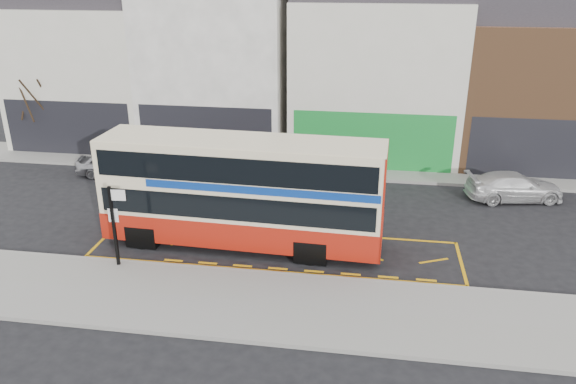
% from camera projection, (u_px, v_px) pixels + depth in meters
% --- Properties ---
extents(ground, '(120.00, 120.00, 0.00)m').
position_uv_depth(ground, '(268.00, 270.00, 20.28)').
color(ground, black).
rests_on(ground, ground).
extents(pavement, '(40.00, 4.00, 0.15)m').
position_uv_depth(pavement, '(254.00, 304.00, 18.15)').
color(pavement, gray).
rests_on(pavement, ground).
extents(kerb, '(40.00, 0.15, 0.15)m').
position_uv_depth(kerb, '(266.00, 273.00, 19.91)').
color(kerb, gray).
rests_on(kerb, ground).
extents(far_pavement, '(50.00, 3.00, 0.15)m').
position_uv_depth(far_pavement, '(305.00, 167.00, 30.32)').
color(far_pavement, gray).
rests_on(far_pavement, ground).
extents(road_markings, '(14.00, 3.40, 0.01)m').
position_uv_depth(road_markings, '(275.00, 249.00, 21.74)').
color(road_markings, '#DA9B0B').
rests_on(road_markings, ground).
extents(terrace_far_left, '(8.00, 8.01, 10.80)m').
position_uv_depth(terrace_far_left, '(94.00, 60.00, 34.07)').
color(terrace_far_left, silver).
rests_on(terrace_far_left, ground).
extents(terrace_left, '(8.00, 8.01, 11.80)m').
position_uv_depth(terrace_left, '(221.00, 55.00, 32.76)').
color(terrace_left, white).
rests_on(terrace_left, ground).
extents(terrace_green_shop, '(9.00, 8.01, 11.30)m').
position_uv_depth(terrace_green_shop, '(377.00, 63.00, 31.58)').
color(terrace_green_shop, silver).
rests_on(terrace_green_shop, ground).
extents(terrace_right, '(9.00, 8.01, 10.30)m').
position_uv_depth(terrace_right, '(543.00, 77.00, 30.50)').
color(terrace_right, brown).
rests_on(terrace_right, ground).
extents(double_decker_bus, '(10.81, 2.89, 4.28)m').
position_uv_depth(double_decker_bus, '(243.00, 191.00, 21.32)').
color(double_decker_bus, beige).
rests_on(double_decker_bus, ground).
extents(bus_stop_post, '(0.76, 0.14, 3.04)m').
position_uv_depth(bus_stop_post, '(115.00, 219.00, 19.69)').
color(bus_stop_post, black).
rests_on(bus_stop_post, pavement).
extents(car_silver, '(3.96, 2.04, 1.29)m').
position_uv_depth(car_silver, '(114.00, 163.00, 29.18)').
color(car_silver, '#A2A3A7').
rests_on(car_silver, ground).
extents(car_grey, '(4.03, 2.41, 1.25)m').
position_uv_depth(car_grey, '(237.00, 172.00, 28.04)').
color(car_grey, '#484D51').
rests_on(car_grey, ground).
extents(car_white, '(4.68, 2.59, 1.28)m').
position_uv_depth(car_white, '(514.00, 187.00, 26.12)').
color(car_white, silver).
rests_on(car_white, ground).
extents(street_tree_left, '(2.63, 2.63, 5.68)m').
position_uv_depth(street_tree_left, '(34.00, 87.00, 31.46)').
color(street_tree_left, '#2E2114').
rests_on(street_tree_left, ground).
extents(street_tree_right, '(2.24, 2.24, 4.83)m').
position_uv_depth(street_tree_right, '(376.00, 106.00, 29.72)').
color(street_tree_right, '#2E2114').
rests_on(street_tree_right, ground).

